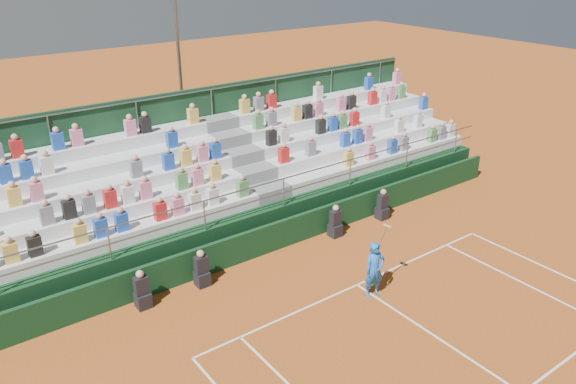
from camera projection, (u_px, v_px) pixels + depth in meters
ground at (357, 285)px, 16.79m from camera, size 90.00×90.00×0.00m
courtside_wall at (293, 230)px, 18.95m from camera, size 20.00×0.15×1.00m
line_officials at (276, 245)px, 18.07m from camera, size 9.76×0.40×1.19m
grandstand at (242, 184)px, 21.08m from camera, size 20.00×5.20×4.40m
tennis_player at (375, 270)px, 15.97m from camera, size 0.88×0.52×2.22m
floodlight_mast at (178, 45)px, 25.39m from camera, size 0.60×0.25×8.96m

